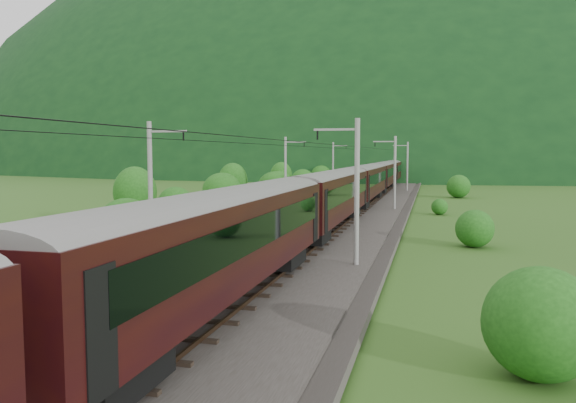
# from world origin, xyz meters

# --- Properties ---
(ground) EXTENTS (600.00, 600.00, 0.00)m
(ground) POSITION_xyz_m (0.00, 0.00, 0.00)
(ground) COLOR #2F571B
(ground) RESTS_ON ground
(railbed) EXTENTS (14.00, 220.00, 0.30)m
(railbed) POSITION_xyz_m (0.00, 10.00, 0.15)
(railbed) COLOR #38332D
(railbed) RESTS_ON ground
(track_left) EXTENTS (2.40, 220.00, 0.27)m
(track_left) POSITION_xyz_m (-2.40, 10.00, 0.37)
(track_left) COLOR #513622
(track_left) RESTS_ON railbed
(track_right) EXTENTS (2.40, 220.00, 0.27)m
(track_right) POSITION_xyz_m (2.40, 10.00, 0.37)
(track_right) COLOR #513622
(track_right) RESTS_ON railbed
(catenary_left) EXTENTS (2.54, 192.28, 8.00)m
(catenary_left) POSITION_xyz_m (-6.12, 32.00, 4.50)
(catenary_left) COLOR gray
(catenary_left) RESTS_ON railbed
(catenary_right) EXTENTS (2.54, 192.28, 8.00)m
(catenary_right) POSITION_xyz_m (6.12, 32.00, 4.50)
(catenary_right) COLOR gray
(catenary_right) RESTS_ON railbed
(overhead_wires) EXTENTS (4.83, 198.00, 0.03)m
(overhead_wires) POSITION_xyz_m (0.00, 10.00, 7.10)
(overhead_wires) COLOR black
(overhead_wires) RESTS_ON ground
(mountain_main) EXTENTS (504.00, 360.00, 244.00)m
(mountain_main) POSITION_xyz_m (0.00, 260.00, 0.00)
(mountain_main) COLOR #113316
(mountain_main) RESTS_ON ground
(mountain_ridge) EXTENTS (336.00, 280.00, 132.00)m
(mountain_ridge) POSITION_xyz_m (-120.00, 300.00, 0.00)
(mountain_ridge) COLOR #113316
(mountain_ridge) RESTS_ON ground
(train) EXTENTS (3.14, 175.17, 5.47)m
(train) POSITION_xyz_m (2.40, 37.18, 3.69)
(train) COLOR black
(train) RESTS_ON ground
(hazard_post_near) EXTENTS (0.15, 0.15, 1.41)m
(hazard_post_near) POSITION_xyz_m (-0.45, 42.48, 1.01)
(hazard_post_near) COLOR red
(hazard_post_near) RESTS_ON railbed
(hazard_post_far) EXTENTS (0.18, 0.18, 1.68)m
(hazard_post_far) POSITION_xyz_m (0.38, 51.28, 1.14)
(hazard_post_far) COLOR red
(hazard_post_far) RESTS_ON railbed
(signal) EXTENTS (0.24, 0.24, 2.16)m
(signal) POSITION_xyz_m (-3.71, 67.73, 1.57)
(signal) COLOR black
(signal) RESTS_ON railbed
(vegetation_left) EXTENTS (13.32, 149.44, 6.78)m
(vegetation_left) POSITION_xyz_m (-13.52, 21.46, 2.37)
(vegetation_left) COLOR #1C5015
(vegetation_left) RESTS_ON ground
(vegetation_right) EXTENTS (5.42, 95.35, 3.01)m
(vegetation_right) POSITION_xyz_m (13.32, 17.06, 1.36)
(vegetation_right) COLOR #1C5015
(vegetation_right) RESTS_ON ground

